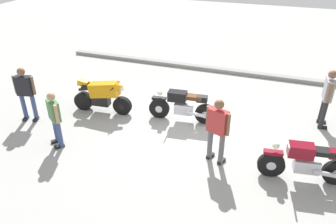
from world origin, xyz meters
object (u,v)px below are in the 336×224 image
at_px(person_in_red_shirt, 217,127).
at_px(person_in_black_shirt, 25,91).
at_px(person_in_gray_shirt, 327,95).
at_px(motorcycle_maroon_cruiser, 306,162).
at_px(person_in_green_shirt, 55,117).
at_px(motorcycle_black_cruiser, 182,106).
at_px(motorcycle_orange_sportbike, 102,95).

height_order(person_in_red_shirt, person_in_black_shirt, person_in_red_shirt).
distance_m(person_in_red_shirt, person_in_gray_shirt, 3.83).
xyz_separation_m(motorcycle_maroon_cruiser, person_in_green_shirt, (-6.29, -0.68, 0.36)).
distance_m(motorcycle_black_cruiser, motorcycle_orange_sportbike, 2.60).
distance_m(motorcycle_maroon_cruiser, motorcycle_black_cruiser, 3.88).
height_order(motorcycle_maroon_cruiser, motorcycle_orange_sportbike, motorcycle_orange_sportbike).
height_order(person_in_red_shirt, person_in_green_shirt, person_in_red_shirt).
height_order(motorcycle_black_cruiser, motorcycle_orange_sportbike, motorcycle_orange_sportbike).
xyz_separation_m(motorcycle_orange_sportbike, person_in_red_shirt, (3.98, -1.37, 0.42)).
bearing_deg(person_in_green_shirt, person_in_black_shirt, -80.90).
height_order(person_in_gray_shirt, person_in_black_shirt, person_in_gray_shirt).
relative_size(person_in_red_shirt, person_in_black_shirt, 1.03).
relative_size(motorcycle_black_cruiser, person_in_gray_shirt, 1.18).
xyz_separation_m(motorcycle_black_cruiser, person_in_green_shirt, (-2.80, -2.37, 0.36)).
height_order(person_in_red_shirt, person_in_gray_shirt, person_in_gray_shirt).
xyz_separation_m(person_in_red_shirt, person_in_gray_shirt, (2.63, 2.78, 0.02)).
bearing_deg(motorcycle_maroon_cruiser, person_in_gray_shirt, -108.82).
distance_m(motorcycle_black_cruiser, person_in_black_shirt, 4.74).
xyz_separation_m(person_in_gray_shirt, person_in_green_shirt, (-6.83, -3.48, -0.15)).
bearing_deg(person_in_red_shirt, motorcycle_maroon_cruiser, -68.28).
relative_size(motorcycle_orange_sportbike, person_in_black_shirt, 1.15).
distance_m(person_in_red_shirt, person_in_green_shirt, 4.25).
distance_m(motorcycle_orange_sportbike, person_in_green_shirt, 2.10).
bearing_deg(person_in_black_shirt, motorcycle_maroon_cruiser, 75.81).
relative_size(motorcycle_maroon_cruiser, motorcycle_orange_sportbike, 1.06).
distance_m(motorcycle_black_cruiser, person_in_gray_shirt, 4.21).
bearing_deg(person_in_red_shirt, motorcycle_orange_sportbike, 93.16).
bearing_deg(person_in_gray_shirt, person_in_black_shirt, -164.81).
bearing_deg(motorcycle_orange_sportbike, person_in_gray_shirt, 7.44).
height_order(motorcycle_maroon_cruiser, motorcycle_black_cruiser, same).
bearing_deg(motorcycle_maroon_cruiser, motorcycle_black_cruiser, -33.77).
xyz_separation_m(person_in_gray_shirt, person_in_black_shirt, (-8.50, -2.61, -0.05)).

